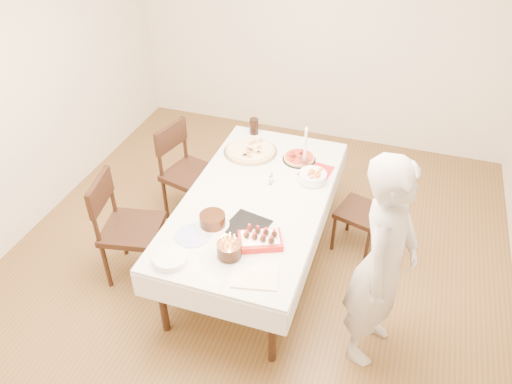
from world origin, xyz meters
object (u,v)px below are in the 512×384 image
(chair_left_dessert, at_px, (132,229))
(person, at_px, (383,265))
(layer_cake, at_px, (213,220))
(pasta_bowl, at_px, (313,177))
(cola_glass, at_px, (254,126))
(dining_table, at_px, (256,231))
(chair_left_savory, at_px, (191,175))
(taper_candle, at_px, (305,147))
(chair_right_savory, at_px, (361,212))
(pizza_white, at_px, (251,150))
(strawberry_box, at_px, (260,240))
(birthday_cake, at_px, (229,246))
(pizza_pepperoni, at_px, (299,158))

(chair_left_dessert, relative_size, person, 0.58)
(person, xyz_separation_m, layer_cake, (-1.30, 0.13, -0.06))
(chair_left_dessert, relative_size, pasta_bowl, 4.19)
(person, relative_size, cola_glass, 10.64)
(dining_table, bearing_deg, chair_left_savory, 150.83)
(dining_table, bearing_deg, layer_cake, -115.01)
(pasta_bowl, xyz_separation_m, taper_candle, (-0.13, 0.21, 0.16))
(chair_right_savory, relative_size, chair_left_savory, 0.84)
(person, bearing_deg, dining_table, 75.79)
(cola_glass, bearing_deg, taper_candle, -32.97)
(chair_left_savory, bearing_deg, person, 165.69)
(person, relative_size, layer_cake, 6.73)
(pizza_white, relative_size, strawberry_box, 1.60)
(cola_glass, bearing_deg, dining_table, -70.48)
(layer_cake, height_order, birthday_cake, birthday_cake)
(chair_left_savory, height_order, birthday_cake, chair_left_savory)
(birthday_cake, bearing_deg, person, 7.69)
(dining_table, distance_m, cola_glass, 1.14)
(chair_left_dessert, height_order, cola_glass, chair_left_dessert)
(person, distance_m, birthday_cake, 1.07)
(chair_left_dessert, bearing_deg, dining_table, -166.20)
(chair_left_dessert, bearing_deg, person, 165.42)
(pasta_bowl, bearing_deg, pizza_white, 158.17)
(dining_table, height_order, chair_left_savory, chair_left_savory)
(chair_right_savory, distance_m, birthday_cake, 1.51)
(layer_cake, bearing_deg, strawberry_box, -10.85)
(chair_left_savory, relative_size, pasta_bowl, 4.13)
(pizza_white, distance_m, birthday_cake, 1.39)
(chair_left_dessert, height_order, pizza_pepperoni, chair_left_dessert)
(dining_table, distance_m, chair_right_savory, 0.97)
(chair_left_dessert, relative_size, birthday_cake, 5.58)
(layer_cake, height_order, strawberry_box, layer_cake)
(birthday_cake, height_order, strawberry_box, birthday_cake)
(pasta_bowl, distance_m, cola_glass, 0.96)
(pasta_bowl, distance_m, taper_candle, 0.29)
(pizza_white, xyz_separation_m, layer_cake, (0.06, -1.08, 0.03))
(cola_glass, relative_size, strawberry_box, 0.51)
(taper_candle, relative_size, layer_cake, 1.58)
(person, distance_m, pizza_white, 1.82)
(pizza_white, bearing_deg, layer_cake, -86.72)
(chair_right_savory, bearing_deg, birthday_cake, -107.84)
(chair_left_dessert, bearing_deg, birthday_cake, 153.67)
(chair_right_savory, xyz_separation_m, layer_cake, (-1.04, -0.94, 0.38))
(dining_table, relative_size, chair_right_savory, 2.57)
(taper_candle, relative_size, cola_glass, 2.50)
(pasta_bowl, height_order, layer_cake, layer_cake)
(chair_left_savory, distance_m, pasta_bowl, 1.25)
(dining_table, xyz_separation_m, pasta_bowl, (0.39, 0.37, 0.42))
(chair_left_dessert, relative_size, taper_candle, 2.48)
(person, xyz_separation_m, cola_glass, (-1.44, 1.55, -0.03))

